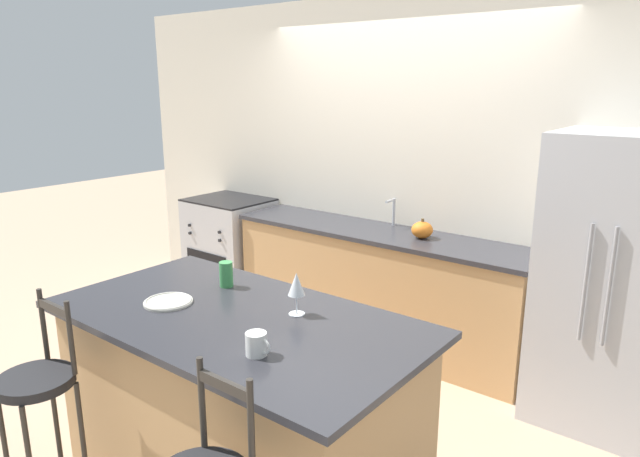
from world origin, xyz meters
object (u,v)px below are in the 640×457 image
Objects in this scene: bar_stool_near at (41,405)px; pumpkin_decoration at (422,230)px; oven_range at (231,248)px; dinner_plate at (168,301)px; coffee_mug at (257,344)px; wine_glass at (296,285)px; tumbler_cup at (226,274)px; refrigerator at (611,282)px.

pumpkin_decoration is (0.54, 2.62, 0.38)m from bar_stool_near.
dinner_plate is (1.65, -1.97, 0.48)m from oven_range.
bar_stool_near is 9.07× the size of coffee_mug.
wine_glass is 1.73× the size of coffee_mug.
coffee_mug is (0.93, 0.48, 0.40)m from bar_stool_near.
coffee_mug is 2.17m from pumpkin_decoration.
bar_stool_near reaches higher than coffee_mug.
oven_range is at bearing 143.35° from wine_glass.
bar_stool_near is 1.29m from wine_glass.
coffee_mug is 0.77× the size of pumpkin_decoration.
dinner_plate is 2.01× the size of coffee_mug.
bar_stool_near reaches higher than tumbler_cup.
dinner_plate is 1.76× the size of tumbler_cup.
tumbler_cup is (1.70, -1.62, 0.54)m from oven_range.
wine_glass is at bearing -6.09° from tumbler_cup.
tumbler_cup is 1.69m from pumpkin_decoration.
refrigerator reaches higher than tumbler_cup.
pumpkin_decoration is (-0.38, 2.14, -0.02)m from coffee_mug.
oven_range is 2.97m from bar_stool_near.
oven_range is at bearing 179.23° from refrigerator.
oven_range is at bearing -179.00° from pumpkin_decoration.
bar_stool_near is at bearing -126.00° from refrigerator.
tumbler_cup is at bearing 76.51° from bar_stool_near.
bar_stool_near is 6.99× the size of pumpkin_decoration.
bar_stool_near is 1.12m from coffee_mug.
wine_glass is 0.46m from coffee_mug.
dinner_plate is at bearing -50.11° from oven_range.
oven_range is at bearing 119.75° from bar_stool_near.
oven_range is at bearing 129.89° from dinner_plate.
refrigerator is at bearing -0.77° from oven_range.
refrigerator reaches higher than pumpkin_decoration.
dinner_plate is 1.16× the size of wine_glass.
pumpkin_decoration is (2.02, 0.04, 0.50)m from oven_range.
wine_glass reaches higher than coffee_mug.
tumbler_cup is at bearing 80.90° from dinner_plate.
coffee_mug is (-0.92, -2.06, 0.12)m from refrigerator.
coffee_mug is 0.87× the size of tumbler_cup.
wine_glass reaches higher than pumpkin_decoration.
wine_glass is at bearing 48.97° from bar_stool_near.
bar_stool_near is 7.93× the size of tumbler_cup.
refrigerator is at bearing 54.00° from bar_stool_near.
refrigerator is 11.19× the size of pumpkin_decoration.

